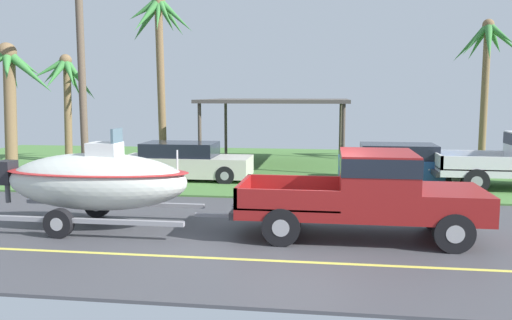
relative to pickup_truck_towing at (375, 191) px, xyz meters
name	(u,v)px	position (x,y,z in m)	size (l,w,h in m)	color
ground	(316,177)	(-1.47, 8.26, -1.05)	(36.00, 22.00, 0.11)	#424247
pickup_truck_towing	(375,191)	(0.00, 0.00, 0.00)	(5.45, 2.06, 1.89)	maroon
boat_on_trailer	(96,181)	(-6.38, 0.00, 0.07)	(5.70, 2.16, 2.34)	gray
parked_sedan_near	(403,164)	(1.56, 7.35, -0.37)	(4.56, 1.85, 1.38)	#234C89
parked_sedan_far	(185,162)	(-6.18, 6.89, -0.37)	(4.65, 1.84, 1.38)	beige
carport_awning	(277,102)	(-3.27, 11.20, 1.72)	(6.07, 5.71, 2.90)	#4C4238
palm_tree_near_left	(67,83)	(-12.64, 10.79, 2.55)	(3.08, 2.85, 4.88)	brown
palm_tree_near_right	(10,82)	(-12.65, 6.51, 2.52)	(3.46, 2.83, 4.99)	brown
palm_tree_mid	(159,33)	(-8.09, 9.97, 4.60)	(3.11, 3.36, 7.19)	brown
palm_tree_far_right	(487,54)	(5.74, 12.96, 3.79)	(2.97, 2.89, 6.34)	brown
utility_pole	(81,64)	(-8.95, 4.71, 3.05)	(0.24, 1.80, 7.89)	brown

